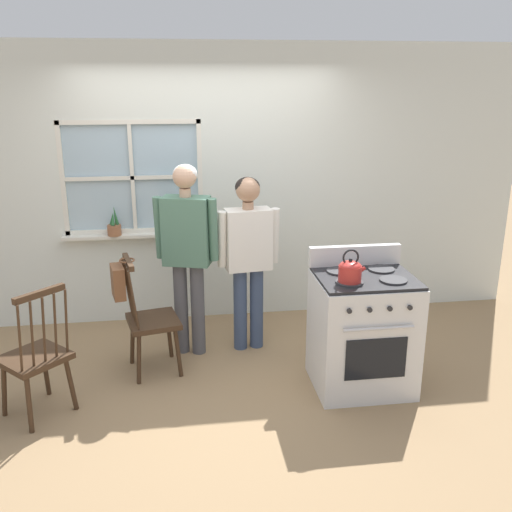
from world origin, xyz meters
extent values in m
plane|color=#937551|center=(0.00, 0.00, 0.00)|extent=(16.00, 16.00, 0.00)
cube|color=silver|center=(1.58, 1.40, 1.35)|extent=(3.24, 0.06, 2.70)
cube|color=silver|center=(-0.71, 1.40, 0.46)|extent=(1.33, 0.06, 0.92)
cube|color=silver|center=(-0.71, 1.40, 2.35)|extent=(1.33, 0.06, 0.70)
cube|color=silver|center=(-0.71, 1.32, 0.90)|extent=(1.39, 0.10, 0.03)
cube|color=#9EB7C6|center=(-0.71, 1.41, 1.46)|extent=(1.27, 0.01, 1.02)
cube|color=silver|center=(-0.71, 1.38, 1.46)|extent=(0.04, 0.02, 1.08)
cube|color=silver|center=(-0.71, 1.38, 1.46)|extent=(1.33, 0.02, 0.04)
cube|color=silver|center=(-1.35, 1.38, 1.46)|extent=(0.04, 0.03, 1.08)
cube|color=silver|center=(-0.06, 1.38, 1.46)|extent=(0.04, 0.03, 1.08)
cube|color=silver|center=(-0.71, 1.38, 1.98)|extent=(1.33, 0.03, 0.04)
cube|color=silver|center=(-0.71, 1.38, 0.94)|extent=(1.33, 0.03, 0.04)
cube|color=#3D2819|center=(-0.53, 0.28, 0.44)|extent=(0.48, 0.50, 0.04)
cylinder|color=#3D2819|center=(-0.34, 0.14, 0.21)|extent=(0.08, 0.07, 0.43)
cylinder|color=#3D2819|center=(-0.41, 0.48, 0.21)|extent=(0.07, 0.08, 0.43)
cylinder|color=#3D2819|center=(-0.65, 0.08, 0.21)|extent=(0.07, 0.08, 0.43)
cylinder|color=#3D2819|center=(-0.72, 0.41, 0.21)|extent=(0.08, 0.07, 0.43)
cylinder|color=#3D2819|center=(-0.66, 0.06, 0.70)|extent=(0.07, 0.03, 0.52)
cylinder|color=#3D2819|center=(-0.68, 0.15, 0.70)|extent=(0.07, 0.03, 0.52)
cylinder|color=#3D2819|center=(-0.70, 0.24, 0.70)|extent=(0.07, 0.03, 0.52)
cylinder|color=#3D2819|center=(-0.72, 0.33, 0.70)|extent=(0.07, 0.03, 0.52)
cylinder|color=#3D2819|center=(-0.73, 0.41, 0.70)|extent=(0.07, 0.03, 0.52)
cube|color=#3D2819|center=(-0.70, 0.24, 0.98)|extent=(0.12, 0.38, 0.04)
cube|color=#3D2819|center=(-1.36, -0.26, 0.44)|extent=(0.58, 0.58, 0.04)
cylinder|color=#3D2819|center=(-1.35, -0.03, 0.21)|extent=(0.05, 0.09, 0.43)
cylinder|color=#3D2819|center=(-1.59, -0.27, 0.21)|extent=(0.09, 0.05, 0.43)
cylinder|color=#3D2819|center=(-1.13, -0.26, 0.21)|extent=(0.09, 0.05, 0.43)
cylinder|color=#3D2819|center=(-1.37, -0.50, 0.21)|extent=(0.05, 0.09, 0.43)
cylinder|color=#3D2819|center=(-1.11, -0.26, 0.70)|extent=(0.06, 0.06, 0.52)
cylinder|color=#3D2819|center=(-1.17, -0.32, 0.70)|extent=(0.06, 0.06, 0.52)
cylinder|color=#3D2819|center=(-1.24, -0.38, 0.70)|extent=(0.06, 0.06, 0.52)
cylinder|color=#3D2819|center=(-1.30, -0.45, 0.70)|extent=(0.06, 0.06, 0.52)
cylinder|color=#3D2819|center=(-1.37, -0.51, 0.70)|extent=(0.06, 0.06, 0.52)
cube|color=#3D2819|center=(-1.24, -0.38, 0.98)|extent=(0.30, 0.30, 0.04)
cylinder|color=#4C4C51|center=(-0.30, 0.59, 0.42)|extent=(0.12, 0.12, 0.83)
cylinder|color=#4C4C51|center=(-0.15, 0.55, 0.42)|extent=(0.12, 0.12, 0.83)
cube|color=#4C7560|center=(-0.22, 0.57, 1.13)|extent=(0.44, 0.31, 0.59)
cylinder|color=#4C7560|center=(-0.46, 0.62, 1.15)|extent=(0.11, 0.13, 0.54)
cylinder|color=#4C7560|center=(-0.01, 0.48, 1.15)|extent=(0.11, 0.13, 0.54)
cylinder|color=tan|center=(-0.22, 0.57, 1.46)|extent=(0.10, 0.10, 0.07)
sphere|color=tan|center=(-0.22, 0.57, 1.59)|extent=(0.20, 0.20, 0.20)
ellipsoid|color=silver|center=(-0.22, 0.58, 1.61)|extent=(0.20, 0.20, 0.16)
cylinder|color=#384766|center=(0.23, 0.58, 0.38)|extent=(0.12, 0.12, 0.76)
cylinder|color=#384766|center=(0.38, 0.60, 0.38)|extent=(0.12, 0.12, 0.76)
cube|color=white|center=(0.30, 0.59, 1.03)|extent=(0.42, 0.26, 0.53)
cylinder|color=white|center=(0.07, 0.54, 1.05)|extent=(0.09, 0.12, 0.50)
cylinder|color=white|center=(0.54, 0.60, 1.05)|extent=(0.09, 0.12, 0.50)
cylinder|color=tan|center=(0.30, 0.59, 1.33)|extent=(0.10, 0.10, 0.06)
sphere|color=tan|center=(0.30, 0.59, 1.46)|extent=(0.21, 0.21, 0.21)
ellipsoid|color=black|center=(0.30, 0.61, 1.48)|extent=(0.21, 0.21, 0.17)
cube|color=silver|center=(1.10, -0.21, 0.45)|extent=(0.75, 0.64, 0.90)
cube|color=black|center=(1.10, -0.21, 0.91)|extent=(0.73, 0.61, 0.02)
cylinder|color=#2D2D30|center=(0.94, -0.33, 0.93)|extent=(0.20, 0.20, 0.02)
cylinder|color=#2D2D30|center=(1.27, -0.33, 0.93)|extent=(0.20, 0.20, 0.02)
cylinder|color=#2D2D30|center=(0.94, -0.08, 0.93)|extent=(0.20, 0.20, 0.02)
cylinder|color=#2D2D30|center=(1.27, -0.08, 0.93)|extent=(0.20, 0.20, 0.02)
cube|color=silver|center=(1.10, 0.08, 1.00)|extent=(0.75, 0.06, 0.16)
cube|color=black|center=(1.10, -0.53, 0.40)|extent=(0.46, 0.01, 0.32)
cylinder|color=silver|center=(1.10, -0.55, 0.65)|extent=(0.52, 0.02, 0.02)
cylinder|color=#232326|center=(0.88, -0.54, 0.79)|extent=(0.04, 0.02, 0.04)
cylinder|color=#232326|center=(1.03, -0.54, 0.79)|extent=(0.04, 0.02, 0.04)
cylinder|color=#232326|center=(1.18, -0.54, 0.79)|extent=(0.04, 0.02, 0.04)
cylinder|color=#232326|center=(1.33, -0.54, 0.79)|extent=(0.04, 0.02, 0.04)
cylinder|color=red|center=(0.94, -0.33, 1.00)|extent=(0.17, 0.17, 0.12)
ellipsoid|color=red|center=(0.94, -0.33, 1.06)|extent=(0.16, 0.16, 0.07)
sphere|color=black|center=(0.94, -0.33, 1.10)|extent=(0.03, 0.03, 0.03)
cylinder|color=red|center=(1.02, -0.33, 1.02)|extent=(0.08, 0.03, 0.07)
torus|color=black|center=(0.94, -0.33, 1.12)|extent=(0.12, 0.01, 0.12)
cylinder|color=#935B3D|center=(-0.90, 1.31, 0.97)|extent=(0.13, 0.13, 0.10)
cylinder|color=#33261C|center=(-0.90, 1.31, 1.01)|extent=(0.12, 0.12, 0.01)
cone|color=#286033|center=(-0.88, 1.32, 1.11)|extent=(0.06, 0.05, 0.19)
cone|color=#286033|center=(-0.92, 1.32, 1.07)|extent=(0.06, 0.05, 0.12)
cone|color=#286033|center=(-0.91, 1.29, 1.08)|extent=(0.04, 0.07, 0.14)
cube|color=brown|center=(-0.78, 0.22, 0.82)|extent=(0.13, 0.23, 0.26)
torus|color=brown|center=(-0.71, 0.24, 0.99)|extent=(0.15, 0.15, 0.01)
camera|label=1|loc=(-0.30, -4.13, 2.37)|focal=40.00mm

